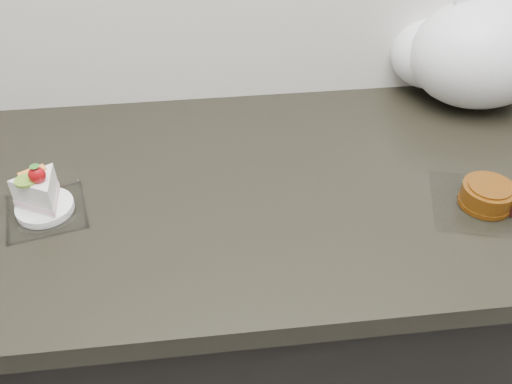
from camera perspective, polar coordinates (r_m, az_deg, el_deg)
name	(u,v)px	position (r m, az deg, el deg)	size (l,w,h in m)	color
counter	(270,334)	(1.35, 1.43, -13.98)	(2.04, 0.64, 0.90)	black
cake_tray	(42,200)	(1.01, -20.57, -0.73)	(0.16, 0.16, 0.10)	white
mooncake_wrap	(488,197)	(1.05, 22.15, -0.48)	(0.22, 0.21, 0.04)	white
plastic_bag	(473,52)	(1.30, 20.90, 12.94)	(0.38, 0.34, 0.28)	white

